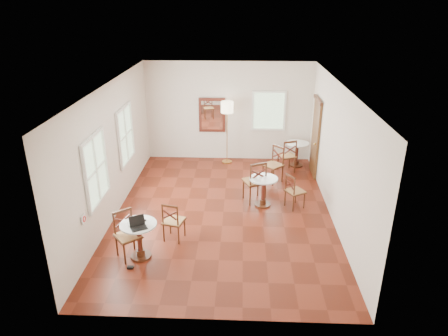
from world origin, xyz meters
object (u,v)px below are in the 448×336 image
Objects in this scene: chair_mid_b at (294,191)px; water_glass at (129,224)px; cafe_table_near at (139,237)px; chair_near_a at (173,221)px; laptop at (138,225)px; chair_mid_a at (255,181)px; mouse at (144,220)px; power_adapter at (130,267)px; cafe_table_back at (297,152)px; chair_near_b at (128,235)px; floor_lamp at (227,111)px; navy_mug at (137,221)px; cafe_table_mid at (263,189)px; chair_back_a at (287,156)px; chair_back_b at (274,165)px.

chair_mid_b is 4.07m from water_glass.
chair_near_a is at bearing 49.82° from cafe_table_near.
chair_mid_b is 2.33× the size of laptop.
water_glass is at bearing 23.09° from chair_mid_a.
power_adapter is (-0.21, -0.49, -0.74)m from mouse.
water_glass is at bearing 145.12° from laptop.
chair_near_a is (-3.04, -4.18, -0.01)m from cafe_table_back.
floor_lamp is (1.73, 5.00, 1.13)m from chair_near_b.
cafe_table_mid is at bearing 41.98° from navy_mug.
cafe_table_back is 6.11m from laptop.
chair_back_a reaches higher than water_glass.
chair_near_b is 0.38m from navy_mug.
chair_back_a is at bearing -140.86° from chair_mid_a.
chair_mid_b reaches higher than mouse.
chair_mid_a reaches higher than chair_near_b.
mouse is at bearing 39.70° from navy_mug.
chair_back_a reaches higher than chair_near_a.
chair_back_a is at bearing 69.80° from cafe_table_mid.
mouse is (-2.38, -2.15, 0.31)m from cafe_table_mid.
cafe_table_back is at bearing -111.34° from chair_near_a.
cafe_table_back is (1.12, 2.58, 0.00)m from cafe_table_mid.
chair_near_b is 4.76m from chair_back_b.
chair_mid_b is 3.95m from laptop.
navy_mug reaches higher than mouse.
chair_mid_a is 2.89× the size of laptop.
chair_near_a is at bearing 66.32° from mouse.
cafe_table_near is 2.00× the size of laptop.
chair_near_b reaches higher than water_glass.
cafe_table_near is at bearing -126.57° from cafe_table_back.
water_glass is (-0.17, 0.02, -0.00)m from laptop.
cafe_table_mid is 3.37m from navy_mug.
chair_mid_a is 9.13× the size of navy_mug.
cafe_table_mid is at bearing -125.45° from chair_near_a.
chair_near_a is at bearing -125.98° from cafe_table_back.
navy_mug reaches higher than cafe_table_back.
chair_near_a is 0.46× the size of floor_lamp.
chair_near_b reaches higher than mouse.
cafe_table_back is 1.40m from chair_back_b.
chair_back_a is at bearing -111.27° from chair_near_a.
mouse reaches higher than power_adapter.
water_glass is at bearing -137.85° from cafe_table_mid.
navy_mug is (-1.52, -5.01, -0.81)m from floor_lamp.
chair_back_a is 0.52× the size of floor_lamp.
chair_back_b reaches higher than water_glass.
chair_back_a is 5.63m from water_glass.
chair_near_a is 3.78m from chair_back_b.
cafe_table_near is at bearing -137.56° from cafe_table_mid.
cafe_table_near is at bearing 64.45° from chair_near_a.
chair_mid_b is 0.88× the size of chair_back_a.
chair_back_b is at bearing 51.99° from water_glass.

